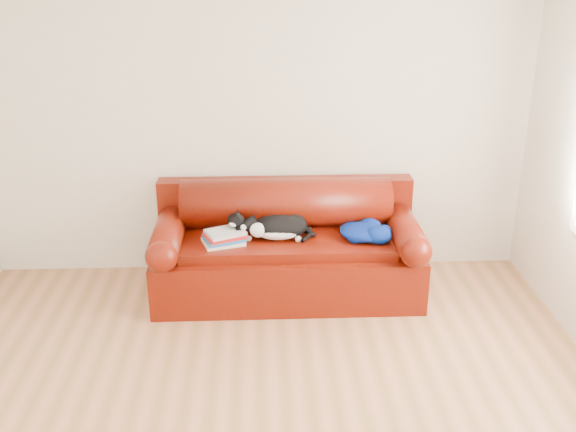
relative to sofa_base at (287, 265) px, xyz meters
name	(u,v)px	position (x,y,z in m)	size (l,w,h in m)	color
ground	(261,408)	(-0.22, -1.49, -0.24)	(4.50, 4.50, 0.00)	olive
room_shell	(280,144)	(-0.10, -1.48, 1.43)	(4.52, 4.02, 2.61)	beige
sofa_base	(287,265)	(0.00, 0.00, 0.00)	(2.10, 0.90, 0.50)	#3C0202
sofa_back	(286,219)	(0.00, 0.24, 0.30)	(2.10, 1.01, 0.88)	#3C0202
book_stack	(224,237)	(-0.49, -0.12, 0.31)	(0.36, 0.31, 0.10)	beige
cat	(278,228)	(-0.07, -0.05, 0.35)	(0.66, 0.34, 0.23)	black
blanket	(365,231)	(0.60, -0.07, 0.32)	(0.46, 0.45, 0.13)	#021045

